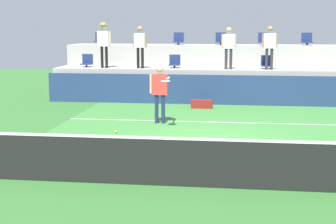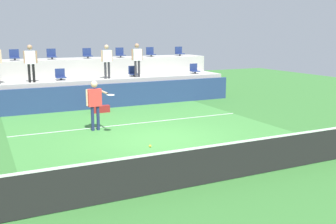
{
  "view_description": "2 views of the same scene",
  "coord_description": "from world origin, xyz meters",
  "px_view_note": "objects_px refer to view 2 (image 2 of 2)",
  "views": [
    {
      "loc": [
        0.59,
        -12.83,
        2.87
      ],
      "look_at": [
        -0.92,
        -1.33,
        0.92
      ],
      "focal_mm": 54.5,
      "sensor_mm": 36.0,
      "label": 1
    },
    {
      "loc": [
        -5.13,
        -11.13,
        3.35
      ],
      "look_at": [
        -0.36,
        -1.27,
        1.15
      ],
      "focal_mm": 41.78,
      "sensor_mm": 36.0,
      "label": 2
    }
  ],
  "objects_px": {
    "stadium_chair_lower_far_right": "(194,69)",
    "stadium_chair_upper_center": "(87,54)",
    "stadium_chair_lower_left": "(60,75)",
    "stadium_chair_upper_left": "(14,56)",
    "stadium_chair_upper_mid_left": "(52,55)",
    "stadium_chair_upper_right": "(151,53)",
    "equipment_bag": "(101,109)",
    "spectator_in_grey": "(31,60)",
    "tennis_player": "(95,100)",
    "tennis_ball": "(150,146)",
    "stadium_chair_upper_far_right": "(179,52)",
    "spectator_in_white": "(107,58)",
    "stadium_chair_upper_mid_right": "(120,53)",
    "spectator_leaning_on_rail": "(137,57)",
    "stadium_chair_lower_right": "(133,72)"
  },
  "relations": [
    {
      "from": "stadium_chair_lower_left",
      "to": "equipment_bag",
      "type": "height_order",
      "value": "stadium_chair_lower_left"
    },
    {
      "from": "stadium_chair_lower_left",
      "to": "stadium_chair_lower_far_right",
      "type": "relative_size",
      "value": 1.0
    },
    {
      "from": "stadium_chair_upper_far_right",
      "to": "tennis_ball",
      "type": "xyz_separation_m",
      "value": [
        -7.05,
        -12.16,
        -1.51
      ]
    },
    {
      "from": "stadium_chair_lower_far_right",
      "to": "tennis_player",
      "type": "height_order",
      "value": "stadium_chair_lower_far_right"
    },
    {
      "from": "stadium_chair_upper_far_right",
      "to": "equipment_bag",
      "type": "height_order",
      "value": "stadium_chair_upper_far_right"
    },
    {
      "from": "stadium_chair_upper_center",
      "to": "tennis_player",
      "type": "xyz_separation_m",
      "value": [
        -1.57,
        -7.03,
        -1.23
      ]
    },
    {
      "from": "stadium_chair_lower_left",
      "to": "spectator_leaning_on_rail",
      "type": "distance_m",
      "value": 3.75
    },
    {
      "from": "stadium_chair_upper_far_right",
      "to": "equipment_bag",
      "type": "distance_m",
      "value": 7.42
    },
    {
      "from": "tennis_ball",
      "to": "stadium_chair_upper_left",
      "type": "bearing_deg",
      "value": 98.59
    },
    {
      "from": "stadium_chair_upper_left",
      "to": "equipment_bag",
      "type": "xyz_separation_m",
      "value": [
        3.01,
        -3.97,
        -2.16
      ]
    },
    {
      "from": "stadium_chair_upper_center",
      "to": "stadium_chair_upper_far_right",
      "type": "bearing_deg",
      "value": 0.0
    },
    {
      "from": "stadium_chair_upper_mid_left",
      "to": "stadium_chair_upper_left",
      "type": "bearing_deg",
      "value": 180.0
    },
    {
      "from": "spectator_in_white",
      "to": "tennis_ball",
      "type": "relative_size",
      "value": 23.48
    },
    {
      "from": "stadium_chair_upper_mid_left",
      "to": "stadium_chair_upper_center",
      "type": "relative_size",
      "value": 1.0
    },
    {
      "from": "stadium_chair_upper_mid_right",
      "to": "spectator_leaning_on_rail",
      "type": "distance_m",
      "value": 2.19
    },
    {
      "from": "stadium_chair_lower_far_right",
      "to": "tennis_ball",
      "type": "xyz_separation_m",
      "value": [
        -7.04,
        -10.36,
        -0.66
      ]
    },
    {
      "from": "stadium_chair_lower_left",
      "to": "equipment_bag",
      "type": "relative_size",
      "value": 0.68
    },
    {
      "from": "equipment_bag",
      "to": "spectator_in_grey",
      "type": "bearing_deg",
      "value": 144.79
    },
    {
      "from": "stadium_chair_lower_left",
      "to": "stadium_chair_lower_right",
      "type": "xyz_separation_m",
      "value": [
        3.59,
        0.0,
        0.0
      ]
    },
    {
      "from": "stadium_chair_upper_mid_right",
      "to": "spectator_in_grey",
      "type": "height_order",
      "value": "spectator_in_grey"
    },
    {
      "from": "stadium_chair_upper_left",
      "to": "equipment_bag",
      "type": "relative_size",
      "value": 0.68
    },
    {
      "from": "stadium_chair_upper_left",
      "to": "stadium_chair_upper_far_right",
      "type": "bearing_deg",
      "value": 0.0
    },
    {
      "from": "stadium_chair_lower_left",
      "to": "stadium_chair_upper_right",
      "type": "bearing_deg",
      "value": 18.74
    },
    {
      "from": "spectator_in_grey",
      "to": "spectator_leaning_on_rail",
      "type": "height_order",
      "value": "same"
    },
    {
      "from": "stadium_chair_lower_left",
      "to": "stadium_chair_upper_far_right",
      "type": "height_order",
      "value": "stadium_chair_upper_far_right"
    },
    {
      "from": "stadium_chair_upper_mid_left",
      "to": "stadium_chair_upper_right",
      "type": "relative_size",
      "value": 1.0
    },
    {
      "from": "stadium_chair_upper_mid_right",
      "to": "spectator_leaning_on_rail",
      "type": "relative_size",
      "value": 0.32
    },
    {
      "from": "stadium_chair_upper_mid_right",
      "to": "stadium_chair_upper_right",
      "type": "bearing_deg",
      "value": 0.0
    },
    {
      "from": "spectator_in_white",
      "to": "spectator_in_grey",
      "type": "bearing_deg",
      "value": 180.0
    },
    {
      "from": "stadium_chair_lower_far_right",
      "to": "equipment_bag",
      "type": "relative_size",
      "value": 0.68
    },
    {
      "from": "stadium_chair_lower_far_right",
      "to": "stadium_chair_upper_mid_right",
      "type": "xyz_separation_m",
      "value": [
        -3.56,
        1.8,
        0.85
      ]
    },
    {
      "from": "stadium_chair_lower_far_right",
      "to": "stadium_chair_upper_center",
      "type": "bearing_deg",
      "value": 161.39
    },
    {
      "from": "stadium_chair_lower_left",
      "to": "stadium_chair_upper_left",
      "type": "relative_size",
      "value": 1.0
    },
    {
      "from": "stadium_chair_lower_left",
      "to": "stadium_chair_upper_mid_right",
      "type": "bearing_deg",
      "value": 27.0
    },
    {
      "from": "stadium_chair_upper_mid_right",
      "to": "stadium_chair_upper_center",
      "type": "bearing_deg",
      "value": 180.0
    },
    {
      "from": "stadium_chair_upper_left",
      "to": "stadium_chair_upper_far_right",
      "type": "height_order",
      "value": "same"
    },
    {
      "from": "stadium_chair_upper_center",
      "to": "tennis_ball",
      "type": "xyz_separation_m",
      "value": [
        -1.7,
        -12.16,
        -1.51
      ]
    },
    {
      "from": "spectator_in_white",
      "to": "spectator_leaning_on_rail",
      "type": "distance_m",
      "value": 1.53
    },
    {
      "from": "stadium_chair_lower_right",
      "to": "stadium_chair_upper_mid_left",
      "type": "relative_size",
      "value": 1.0
    },
    {
      "from": "stadium_chair_upper_far_right",
      "to": "spectator_leaning_on_rail",
      "type": "relative_size",
      "value": 0.32
    },
    {
      "from": "stadium_chair_upper_right",
      "to": "spectator_in_white",
      "type": "relative_size",
      "value": 0.33
    },
    {
      "from": "stadium_chair_lower_far_right",
      "to": "spectator_in_white",
      "type": "bearing_deg",
      "value": -175.59
    },
    {
      "from": "stadium_chair_upper_left",
      "to": "stadium_chair_upper_mid_left",
      "type": "relative_size",
      "value": 1.0
    },
    {
      "from": "tennis_player",
      "to": "tennis_ball",
      "type": "relative_size",
      "value": 25.85
    },
    {
      "from": "stadium_chair_upper_center",
      "to": "spectator_leaning_on_rail",
      "type": "height_order",
      "value": "spectator_leaning_on_rail"
    },
    {
      "from": "stadium_chair_lower_far_right",
      "to": "tennis_player",
      "type": "xyz_separation_m",
      "value": [
        -6.91,
        -5.23,
        -0.38
      ]
    },
    {
      "from": "stadium_chair_upper_center",
      "to": "stadium_chair_upper_left",
      "type": "bearing_deg",
      "value": 180.0
    },
    {
      "from": "stadium_chair_upper_center",
      "to": "tennis_ball",
      "type": "bearing_deg",
      "value": -97.94
    },
    {
      "from": "stadium_chair_lower_far_right",
      "to": "stadium_chair_upper_mid_right",
      "type": "relative_size",
      "value": 1.0
    },
    {
      "from": "stadium_chair_upper_far_right",
      "to": "tennis_ball",
      "type": "height_order",
      "value": "stadium_chair_upper_far_right"
    }
  ]
}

